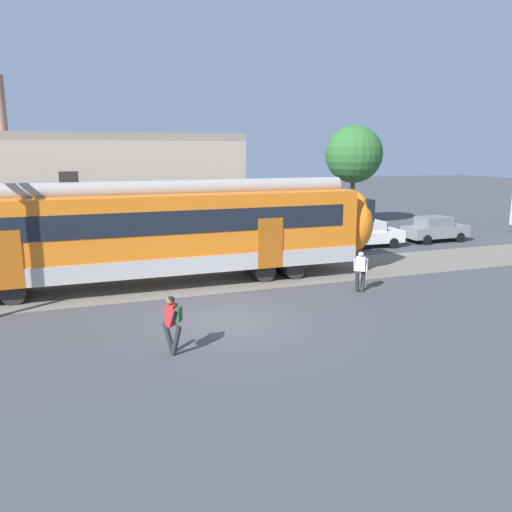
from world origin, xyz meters
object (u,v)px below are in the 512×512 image
pedestrian_white (361,268)px  parked_car_white (367,234)px  pedestrian_red (173,320)px  parked_car_grey (435,229)px

pedestrian_white → parked_car_white: pedestrian_white is taller
pedestrian_red → parked_car_grey: 21.97m
pedestrian_red → parked_car_white: pedestrian_red is taller
pedestrian_white → parked_car_grey: size_ratio=0.41×
pedestrian_red → parked_car_white: (13.44, 11.80, -0.21)m
pedestrian_red → pedestrian_white: 8.92m
pedestrian_red → parked_car_grey: (18.38, 12.03, -0.21)m
parked_car_grey → pedestrian_white: bearing=-141.0°
pedestrian_red → pedestrian_white: bearing=24.6°
pedestrian_red → parked_car_white: 17.89m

